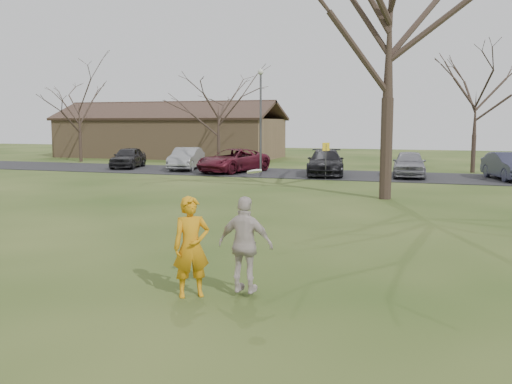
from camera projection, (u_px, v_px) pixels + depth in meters
ground at (185, 299)px, 10.21m from camera, size 120.00×120.00×0.00m
parking_strip at (369, 176)px, 33.70m from camera, size 62.00×6.50×0.04m
player_defender at (191, 247)px, 10.30m from camera, size 0.81×0.75×1.86m
car_0 at (128, 157)px, 39.35m from camera, size 2.73×4.55×1.45m
car_1 at (186, 159)px, 37.81m from camera, size 2.39×4.69×1.47m
car_2 at (233, 160)px, 35.86m from camera, size 3.97×5.84×1.49m
car_3 at (326, 162)px, 33.84m from camera, size 3.07×5.54×1.52m
car_4 at (409, 164)px, 32.72m from camera, size 2.13×4.62×1.53m
car_5 at (509, 166)px, 31.04m from camera, size 2.83×4.85×1.51m
catching_play at (246, 245)px, 10.25m from camera, size 1.05×0.46×2.31m
building at (170, 136)px, 52.07m from camera, size 20.60×8.50×5.14m
lamp_post at (261, 109)px, 32.78m from camera, size 0.34×0.34×6.27m
sign_yellow at (326, 154)px, 31.35m from camera, size 0.35×0.35×2.08m
big_tree at (390, 28)px, 22.81m from camera, size 9.00×9.00×14.00m
small_tree_row at (448, 112)px, 36.58m from camera, size 55.00×5.90×8.50m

